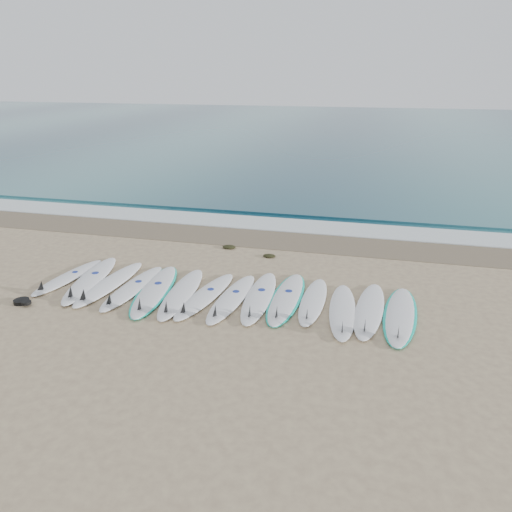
% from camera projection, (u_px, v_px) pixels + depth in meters
% --- Properties ---
extents(ground, '(120.00, 120.00, 0.00)m').
position_uv_depth(ground, '(220.00, 296.00, 10.82)').
color(ground, tan).
extents(ocean, '(120.00, 55.00, 0.03)m').
position_uv_depth(ocean, '(342.00, 130.00, 40.37)').
color(ocean, '#235B69').
rests_on(ocean, ground).
extents(wet_sand_band, '(120.00, 1.80, 0.01)m').
position_uv_depth(wet_sand_band, '(263.00, 238.00, 14.55)').
color(wet_sand_band, '#6E5E49').
rests_on(wet_sand_band, ground).
extents(foam_band, '(120.00, 1.40, 0.04)m').
position_uv_depth(foam_band, '(273.00, 224.00, 15.81)').
color(foam_band, silver).
rests_on(foam_band, ground).
extents(wave_crest, '(120.00, 1.00, 0.10)m').
position_uv_depth(wave_crest, '(282.00, 211.00, 17.17)').
color(wave_crest, '#235B69').
rests_on(wave_crest, ground).
extents(surfboard_0, '(0.77, 2.41, 0.30)m').
position_uv_depth(surfboard_0, '(67.00, 278.00, 11.66)').
color(surfboard_0, white).
rests_on(surfboard_0, ground).
extents(surfboard_1, '(1.03, 2.91, 0.37)m').
position_uv_depth(surfboard_1, '(89.00, 280.00, 11.49)').
color(surfboard_1, white).
rests_on(surfboard_1, ground).
extents(surfboard_2, '(0.71, 2.73, 0.35)m').
position_uv_depth(surfboard_2, '(108.00, 284.00, 11.29)').
color(surfboard_2, white).
rests_on(surfboard_2, ground).
extents(surfboard_3, '(0.66, 2.62, 0.33)m').
position_uv_depth(surfboard_3, '(131.00, 288.00, 11.08)').
color(surfboard_3, white).
rests_on(surfboard_3, ground).
extents(surfboard_4, '(1.09, 2.92, 0.36)m').
position_uv_depth(surfboard_4, '(154.00, 291.00, 10.97)').
color(surfboard_4, white).
rests_on(surfboard_4, ground).
extents(surfboard_5, '(0.78, 2.77, 0.35)m').
position_uv_depth(surfboard_5, '(180.00, 294.00, 10.80)').
color(surfboard_5, white).
rests_on(surfboard_5, ground).
extents(surfboard_6, '(0.89, 2.63, 0.33)m').
position_uv_depth(surfboard_6, '(204.00, 296.00, 10.69)').
color(surfboard_6, white).
rests_on(surfboard_6, ground).
extents(surfboard_7, '(0.71, 2.62, 0.33)m').
position_uv_depth(surfboard_7, '(231.00, 299.00, 10.57)').
color(surfboard_7, white).
rests_on(surfboard_7, ground).
extents(surfboard_8, '(0.68, 2.74, 0.35)m').
position_uv_depth(surfboard_8, '(259.00, 298.00, 10.62)').
color(surfboard_8, white).
rests_on(surfboard_8, ground).
extents(surfboard_9, '(0.68, 2.72, 0.35)m').
position_uv_depth(surfboard_9, '(286.00, 298.00, 10.60)').
color(surfboard_9, white).
rests_on(surfboard_9, ground).
extents(surfboard_10, '(0.51, 2.40, 0.31)m').
position_uv_depth(surfboard_10, '(313.00, 302.00, 10.45)').
color(surfboard_10, white).
rests_on(surfboard_10, ground).
extents(surfboard_11, '(0.71, 2.61, 0.33)m').
position_uv_depth(surfboard_11, '(343.00, 312.00, 10.01)').
color(surfboard_11, white).
rests_on(surfboard_11, ground).
extents(surfboard_12, '(0.73, 2.71, 0.34)m').
position_uv_depth(surfboard_12, '(369.00, 311.00, 10.05)').
color(surfboard_12, white).
rests_on(surfboard_12, ground).
extents(surfboard_13, '(0.84, 2.76, 0.35)m').
position_uv_depth(surfboard_13, '(400.00, 316.00, 9.86)').
color(surfboard_13, white).
rests_on(surfboard_13, ground).
extents(seaweed_near, '(0.37, 0.29, 0.07)m').
position_uv_depth(seaweed_near, '(229.00, 247.00, 13.74)').
color(seaweed_near, black).
rests_on(seaweed_near, ground).
extents(seaweed_far, '(0.33, 0.26, 0.06)m').
position_uv_depth(seaweed_far, '(269.00, 256.00, 13.09)').
color(seaweed_far, black).
rests_on(seaweed_far, ground).
extents(leash_coil, '(0.46, 0.36, 0.11)m').
position_uv_depth(leash_coil, '(23.00, 302.00, 10.46)').
color(leash_coil, black).
rests_on(leash_coil, ground).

